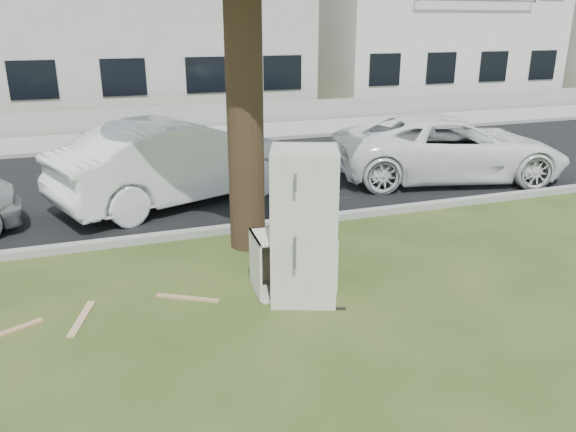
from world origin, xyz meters
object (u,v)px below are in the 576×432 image
object	(u,v)px
cabinet	(293,261)
car_right	(449,148)
fridge	(304,226)
car_center	(181,161)

from	to	relation	value
cabinet	car_right	bearing A→B (deg)	41.84
fridge	cabinet	bearing A→B (deg)	123.74
car_center	car_right	xyz separation A→B (m)	(5.81, -0.32, -0.10)
cabinet	car_right	xyz separation A→B (m)	(5.09, 4.03, 0.31)
cabinet	car_right	world-z (taller)	car_right
car_right	cabinet	bearing A→B (deg)	141.86
fridge	car_center	distance (m)	4.66
fridge	car_center	world-z (taller)	fridge
fridge	cabinet	distance (m)	0.62
cabinet	car_center	bearing A→B (deg)	102.94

